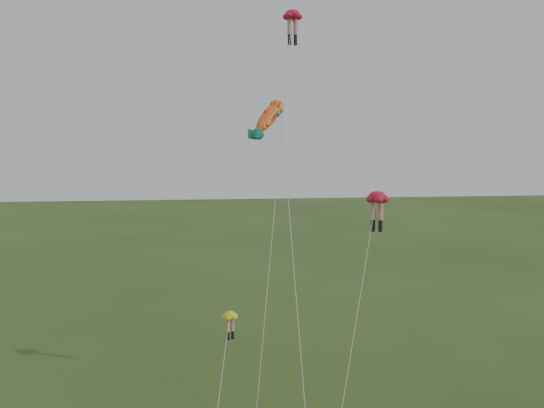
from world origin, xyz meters
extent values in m
ellipsoid|color=red|center=(3.30, 11.64, 23.86)|extent=(1.48, 1.48, 0.65)
cylinder|color=tan|center=(3.10, 11.61, 23.10)|extent=(0.29, 0.29, 0.99)
cylinder|color=black|center=(3.10, 11.61, 22.35)|extent=(0.23, 0.23, 0.50)
cube|color=black|center=(3.10, 11.61, 22.03)|extent=(0.20, 0.31, 0.14)
cylinder|color=tan|center=(3.49, 11.67, 23.10)|extent=(0.29, 0.29, 0.99)
cylinder|color=black|center=(3.49, 11.67, 22.35)|extent=(0.23, 0.23, 0.50)
cube|color=black|center=(3.49, 11.67, 22.03)|extent=(0.20, 0.31, 0.14)
cylinder|color=silver|center=(1.23, 5.30, 12.20)|extent=(4.17, 12.72, 23.97)
ellipsoid|color=red|center=(7.72, 7.40, 12.50)|extent=(1.91, 1.91, 0.71)
cylinder|color=tan|center=(7.52, 7.50, 11.66)|extent=(0.32, 0.32, 1.09)
cylinder|color=black|center=(7.52, 7.50, 10.85)|extent=(0.25, 0.25, 0.54)
cube|color=black|center=(7.52, 7.50, 10.50)|extent=(0.30, 0.36, 0.16)
cylinder|color=tan|center=(7.91, 7.31, 11.66)|extent=(0.32, 0.32, 1.09)
cylinder|color=black|center=(7.91, 7.31, 10.85)|extent=(0.25, 0.25, 0.54)
cube|color=black|center=(7.91, 7.31, 10.50)|extent=(0.30, 0.36, 0.16)
cylinder|color=silver|center=(4.98, 2.12, 6.53)|extent=(5.50, 10.61, 12.65)
ellipsoid|color=yellow|center=(-1.54, 1.13, 7.42)|extent=(1.08, 1.08, 0.41)
cylinder|color=tan|center=(-1.65, 1.07, 6.94)|extent=(0.18, 0.18, 0.62)
cylinder|color=black|center=(-1.65, 1.07, 6.48)|extent=(0.14, 0.14, 0.31)
cube|color=black|center=(-1.65, 1.07, 6.28)|extent=(0.17, 0.21, 0.09)
cylinder|color=tan|center=(-1.43, 1.18, 6.94)|extent=(0.18, 0.18, 0.62)
cylinder|color=black|center=(-1.43, 1.18, 6.48)|extent=(0.14, 0.14, 0.31)
cube|color=black|center=(-1.43, 1.18, 6.28)|extent=(0.17, 0.21, 0.09)
cylinder|color=silver|center=(-2.28, -1.12, 3.92)|extent=(1.51, 4.52, 7.41)
ellipsoid|color=orange|center=(1.03, 6.05, 17.15)|extent=(2.53, 2.64, 2.39)
sphere|color=orange|center=(1.03, 6.05, 17.15)|extent=(1.52, 1.54, 1.26)
cone|color=#148667|center=(1.03, 6.05, 17.15)|extent=(1.30, 1.33, 1.22)
cone|color=#148667|center=(1.03, 6.05, 17.15)|extent=(1.30, 1.33, 1.22)
cone|color=#148667|center=(1.03, 6.05, 17.15)|extent=(0.73, 0.75, 0.68)
cone|color=#148667|center=(1.03, 6.05, 17.15)|extent=(0.73, 0.75, 0.68)
cone|color=red|center=(1.03, 6.05, 17.15)|extent=(0.77, 0.78, 0.66)
cylinder|color=silver|center=(1.38, 1.68, 8.68)|extent=(0.74, 8.77, 16.94)
camera|label=1|loc=(-3.52, -27.30, 15.52)|focal=40.00mm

